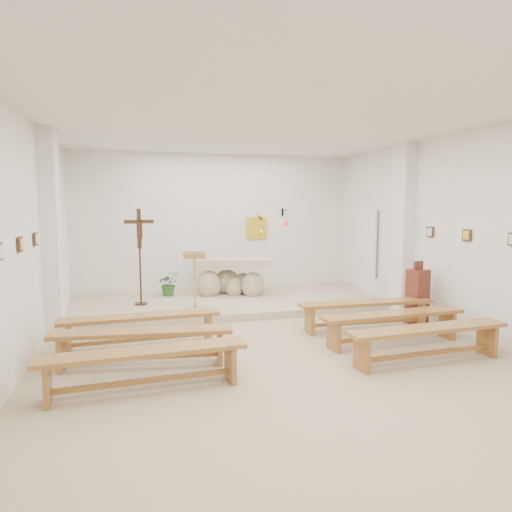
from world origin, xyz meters
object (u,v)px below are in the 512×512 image
object	(u,v)px
bench_left_second	(143,339)
bench_left_third	(144,360)
donation_pedestal	(417,296)
bench_right_third	(428,336)
bench_right_front	(366,308)
crucifix_stand	(140,250)
altar	(231,279)
bench_left_front	(141,323)
bench_right_second	(393,320)
lectern	(195,280)

from	to	relation	value
bench_left_second	bench_left_third	world-z (taller)	same
donation_pedestal	bench_right_third	bearing A→B (deg)	-132.84
donation_pedestal	bench_right_front	xyz separation A→B (m)	(-1.15, -0.14, -0.14)
crucifix_stand	bench_left_second	distance (m)	3.53
donation_pedestal	bench_right_front	world-z (taller)	donation_pedestal
bench_left_third	altar	bearing A→B (deg)	63.04
bench_right_front	bench_left_third	xyz separation A→B (m)	(-3.91, -1.79, 0.00)
bench_left_second	bench_right_third	world-z (taller)	same
donation_pedestal	bench_left_front	distance (m)	5.06
bench_left_front	bench_right_front	world-z (taller)	same
bench_right_front	bench_left_front	bearing A→B (deg)	-177.85
bench_left_front	bench_left_second	world-z (taller)	same
altar	bench_right_second	xyz separation A→B (m)	(1.79, -4.00, -0.11)
bench_left_second	bench_left_third	distance (m)	0.89
bench_left_front	bench_left_third	bearing A→B (deg)	-92.81
bench_right_front	bench_right_second	bearing A→B (deg)	-87.85
altar	bench_left_front	xyz separation A→B (m)	(-2.12, -3.11, -0.11)
crucifix_stand	donation_pedestal	xyz separation A→B (m)	(5.01, -2.38, -0.79)
lectern	bench_right_second	xyz separation A→B (m)	(2.83, -2.63, -0.36)
bench_right_third	bench_left_second	bearing A→B (deg)	164.33
bench_left_front	bench_right_third	distance (m)	4.30
bench_right_second	bench_left_third	bearing A→B (deg)	-170.21
donation_pedestal	lectern	bearing A→B (deg)	146.03
donation_pedestal	bench_right_front	distance (m)	1.16
crucifix_stand	donation_pedestal	size ratio (longest dim) A/B	1.68
donation_pedestal	altar	bearing A→B (deg)	122.58
crucifix_stand	bench_right_second	bearing A→B (deg)	-53.45
crucifix_stand	lectern	bearing A→B (deg)	-49.05
bench_right_second	bench_right_third	size ratio (longest dim) A/B	1.00
lectern	bench_left_front	size ratio (longest dim) A/B	0.49
bench_left_second	bench_right_second	world-z (taller)	same
donation_pedestal	bench_left_second	world-z (taller)	donation_pedestal
lectern	crucifix_stand	xyz separation A→B (m)	(-1.03, 0.78, 0.56)
bench_left_front	bench_left_second	size ratio (longest dim) A/B	0.99
crucifix_stand	bench_right_front	bearing A→B (deg)	-45.09
altar	bench_left_second	distance (m)	4.53
lectern	bench_right_third	size ratio (longest dim) A/B	0.49
bench_right_front	donation_pedestal	bearing A→B (deg)	8.93
bench_left_third	bench_right_third	bearing A→B (deg)	-3.57
bench_right_front	bench_right_second	xyz separation A→B (m)	(0.00, -0.89, 0.00)
altar	lectern	size ratio (longest dim) A/B	1.58
altar	bench_right_third	bearing A→B (deg)	-52.67
donation_pedestal	bench_right_third	distance (m)	2.24
bench_left_second	bench_right_second	distance (m)	3.91
lectern	bench_left_second	distance (m)	2.86
altar	bench_left_front	bearing A→B (deg)	-107.01
crucifix_stand	bench_left_front	xyz separation A→B (m)	(-0.05, -2.51, -0.92)
lectern	bench_right_third	xyz separation A→B (m)	(2.83, -3.52, -0.36)
donation_pedestal	bench_left_second	size ratio (longest dim) A/B	0.48
donation_pedestal	bench_left_second	xyz separation A→B (m)	(-5.05, -1.03, -0.14)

